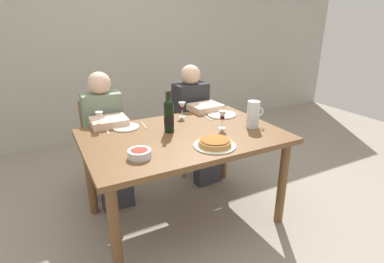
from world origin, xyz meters
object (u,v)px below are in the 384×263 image
Objects in this scene: wine_bottle at (169,116)px; salad_bowl at (139,153)px; diner_left at (107,135)px; dinner_plate_right_setting at (126,127)px; baked_tart at (215,143)px; water_pitcher at (253,116)px; wine_glass_left_diner at (100,117)px; dinner_plate_left_setting at (222,115)px; chair_left at (103,138)px; dining_table at (184,145)px; chair_right at (185,124)px; wine_glass_right_diner at (182,107)px; wine_glass_centre at (222,116)px; diner_right at (196,120)px.

wine_bottle is 2.12× the size of salad_bowl.
dinner_plate_right_setting is at bearing 109.30° from diner_left.
water_pitcher is at bearing 21.70° from baked_tart.
wine_glass_left_diner is at bearing 70.98° from diner_left.
diner_left reaches higher than dinner_plate_left_setting.
wine_bottle is 0.37× the size of chair_left.
chair_left reaches higher than salad_bowl.
dining_table is 4.69× the size of wine_bottle.
chair_right is (0.90, 0.23, -0.12)m from diner_left.
dinner_plate_right_setting is 0.18× the size of diner_left.
wine_glass_right_diner is 0.64× the size of dinner_plate_right_setting.
diner_left is at bearing 158.16° from wine_glass_right_diner.
wine_glass_centre is at bearing 158.38° from water_pitcher.
chair_left is at bearing 147.51° from dinner_plate_left_setting.
water_pitcher is 0.25× the size of chair_right.
wine_glass_centre is at bearing 132.12° from chair_left.
wine_bottle is 0.39m from wine_glass_right_diner.
diner_right is at bearing 53.98° from dining_table.
salad_bowl is 1.07m from dinner_plate_left_setting.
wine_bottle reaches higher than dinner_plate_left_setting.
wine_glass_centre reaches higher than dinner_plate_right_setting.
dining_table is 0.78m from diner_left.
wine_glass_right_diner is (0.18, 0.38, 0.19)m from dining_table.
wine_bottle reaches higher than water_pitcher.
dinner_plate_left_setting is at bearing 160.03° from diner_left.
wine_glass_centre is 1.06m from diner_left.
dinner_plate_right_setting is (-0.53, -0.05, -0.09)m from wine_glass_right_diner.
diner_right reaches higher than water_pitcher.
diner_right is at bearing 41.23° from wine_glass_right_diner.
water_pitcher reaches higher than chair_left.
wine_glass_right_diner is at bearing 57.51° from chair_right.
wine_glass_centre is 0.69× the size of dinner_plate_right_setting.
diner_left is (-0.63, 0.25, -0.24)m from wine_glass_right_diner.
baked_tart is (-0.48, -0.19, -0.07)m from water_pitcher.
salad_bowl is (-0.36, -0.34, -0.10)m from wine_bottle.
water_pitcher reaches higher than wine_glass_right_diner.
baked_tart is at bearing -48.51° from wine_glass_left_diner.
chair_right is (0.52, 0.77, -0.40)m from wine_bottle.
salad_bowl is at bearing 172.17° from baked_tart.
diner_right is (0.46, 0.63, -0.05)m from dining_table.
dinner_plate_left_setting is (0.52, 0.26, 0.10)m from dining_table.
wine_glass_centre is at bearing 49.24° from baked_tart.
wine_bottle reaches higher than wine_glass_left_diner.
dinner_plate_left_setting is at bearing 26.51° from dining_table.
wine_glass_left_diner is at bearing 22.10° from chair_right.
baked_tart reaches higher than dinner_plate_left_setting.
diner_right is at bearing 98.29° from water_pitcher.
wine_glass_right_diner reaches higher than chair_right.
water_pitcher is 1.48× the size of wine_glass_left_diner.
wine_bottle is at bearing -32.92° from wine_glass_left_diner.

